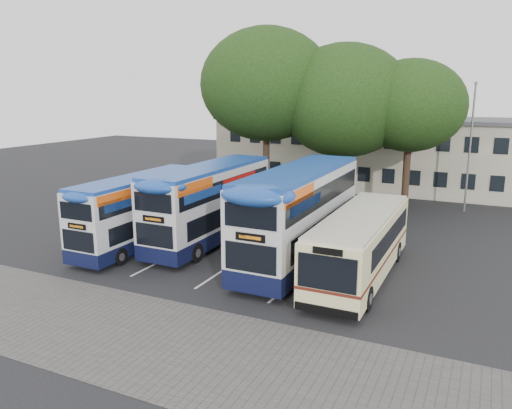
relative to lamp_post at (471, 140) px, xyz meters
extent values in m
plane|color=black|center=(-6.00, -19.97, -5.08)|extent=(120.00, 120.00, 0.00)
cube|color=#595654|center=(-8.00, -24.97, -5.08)|extent=(40.00, 6.00, 0.01)
cube|color=silver|center=(-16.75, -14.97, -5.08)|extent=(0.12, 11.00, 0.01)
cube|color=silver|center=(-13.25, -14.97, -5.08)|extent=(0.12, 11.00, 0.01)
cube|color=silver|center=(-9.75, -14.97, -5.08)|extent=(0.12, 11.00, 0.01)
cube|color=silver|center=(-6.25, -14.97, -5.08)|extent=(0.12, 11.00, 0.01)
cube|color=silver|center=(-2.75, -14.97, -5.08)|extent=(0.12, 11.00, 0.01)
cube|color=#A69C86|center=(-6.00, 7.03, -2.08)|extent=(32.00, 8.00, 6.00)
cube|color=#4C4C4F|center=(-6.00, 7.03, 0.97)|extent=(32.40, 8.40, 0.30)
cube|color=black|center=(-6.00, 3.01, -3.38)|extent=(30.00, 0.06, 1.20)
cube|color=black|center=(-6.00, 3.01, -0.58)|extent=(30.00, 0.06, 1.20)
cylinder|color=gray|center=(0.00, 0.03, -0.58)|extent=(0.14, 0.14, 9.00)
cube|color=gray|center=(0.00, 0.03, 3.92)|extent=(0.12, 0.80, 0.12)
cube|color=gray|center=(0.00, -0.37, 3.87)|extent=(0.25, 0.50, 0.12)
cylinder|color=black|center=(-13.99, -3.43, -1.81)|extent=(0.50, 0.50, 6.55)
ellipsoid|color=black|center=(-13.99, -3.43, 3.83)|extent=(9.71, 9.71, 8.25)
cylinder|color=black|center=(-8.42, -2.23, -2.23)|extent=(0.50, 0.50, 5.71)
ellipsoid|color=black|center=(-8.42, -2.23, 2.68)|extent=(9.46, 9.46, 8.04)
cylinder|color=black|center=(-3.94, -1.61, -2.34)|extent=(0.50, 0.50, 5.48)
ellipsoid|color=black|center=(-3.94, -1.61, 2.37)|extent=(7.46, 7.46, 6.34)
cube|color=#0E1233|center=(-15.73, -16.36, -4.46)|extent=(2.23, 9.36, 0.71)
cube|color=silver|center=(-15.73, -16.36, -2.72)|extent=(2.23, 9.36, 2.76)
cube|color=#1A44A0|center=(-15.73, -16.36, -1.30)|extent=(2.18, 9.17, 0.27)
cube|color=black|center=(-15.73, -16.10, -3.48)|extent=(2.27, 8.29, 0.89)
cube|color=black|center=(-15.73, -16.36, -2.10)|extent=(2.27, 8.83, 0.80)
cube|color=#F95F15|center=(-14.60, -19.44, -1.61)|extent=(0.02, 2.85, 0.49)
cube|color=black|center=(-15.73, -21.07, -2.81)|extent=(1.07, 0.06, 0.27)
cylinder|color=black|center=(-16.74, -13.64, -4.64)|extent=(0.27, 0.89, 0.89)
cylinder|color=black|center=(-14.72, -13.64, -4.64)|extent=(0.27, 0.89, 0.89)
cylinder|color=black|center=(-16.74, -19.44, -4.64)|extent=(0.27, 0.89, 0.89)
cylinder|color=black|center=(-14.72, -19.44, -4.64)|extent=(0.27, 0.89, 0.89)
cube|color=#0E1233|center=(-12.69, -14.04, -4.39)|extent=(2.49, 10.45, 0.80)
cube|color=silver|center=(-12.69, -14.04, -2.45)|extent=(2.49, 10.45, 3.09)
cube|color=#1A44A0|center=(-12.69, -14.04, -0.85)|extent=(2.44, 10.24, 0.30)
cube|color=black|center=(-12.69, -13.74, -3.29)|extent=(2.53, 9.26, 1.00)
cube|color=black|center=(-12.69, -14.04, -1.75)|extent=(2.53, 9.85, 0.90)
cube|color=#F95F15|center=(-11.44, -17.47, -1.20)|extent=(0.02, 3.19, 0.55)
cube|color=black|center=(-12.69, -19.29, -2.55)|extent=(1.19, 0.06, 0.30)
cylinder|color=black|center=(-13.82, -11.00, -4.59)|extent=(0.30, 1.00, 1.00)
cylinder|color=black|center=(-11.57, -11.00, -4.59)|extent=(0.30, 1.00, 1.00)
cylinder|color=black|center=(-13.82, -17.47, -4.59)|extent=(0.30, 1.00, 1.00)
cylinder|color=black|center=(-11.57, -17.47, -4.59)|extent=(0.30, 1.00, 1.00)
cube|color=#B8100C|center=(-11.43, -12.79, -1.75)|extent=(0.02, 3.98, 0.85)
cube|color=#0E1233|center=(-6.97, -14.99, -4.33)|extent=(2.69, 11.28, 0.86)
cube|color=silver|center=(-6.97, -14.99, -2.24)|extent=(2.69, 11.28, 3.33)
cube|color=#1A44A0|center=(-6.97, -14.99, -0.52)|extent=(2.63, 11.06, 0.32)
cube|color=black|center=(-6.97, -14.67, -3.15)|extent=(2.73, 9.99, 1.07)
cube|color=black|center=(-6.97, -14.99, -1.49)|extent=(2.73, 10.64, 0.97)
cube|color=#F95F15|center=(-5.61, -18.70, -0.89)|extent=(0.02, 3.44, 0.59)
cube|color=black|center=(-6.97, -20.66, -2.34)|extent=(1.29, 0.06, 0.32)
cylinder|color=black|center=(-8.18, -11.71, -4.55)|extent=(0.32, 1.07, 1.07)
cylinder|color=black|center=(-5.75, -11.71, -4.55)|extent=(0.32, 1.07, 1.07)
cylinder|color=black|center=(-8.18, -18.70, -4.55)|extent=(0.32, 1.07, 1.07)
cylinder|color=black|center=(-5.75, -18.70, -4.55)|extent=(0.32, 1.07, 1.07)
cube|color=#FFF0AA|center=(-3.64, -16.03, -3.49)|extent=(2.54, 10.14, 2.59)
cube|color=beige|center=(-3.64, -16.03, -2.14)|extent=(2.43, 9.74, 0.20)
cube|color=black|center=(-3.64, -15.52, -3.06)|extent=(2.58, 8.12, 0.91)
cube|color=maroon|center=(-3.64, -16.03, -3.92)|extent=(2.57, 10.16, 0.12)
cube|color=black|center=(-3.64, -21.12, -3.16)|extent=(2.23, 0.06, 1.32)
cylinder|color=black|center=(-4.78, -19.48, -4.58)|extent=(0.30, 1.01, 1.01)
cylinder|color=black|center=(-2.49, -19.48, -4.58)|extent=(0.30, 1.01, 1.01)
cylinder|color=black|center=(-4.78, -12.99, -4.58)|extent=(0.30, 1.01, 1.01)
cylinder|color=black|center=(-2.49, -12.99, -4.58)|extent=(0.30, 1.01, 1.01)
camera|label=1|loc=(1.34, -37.72, 3.28)|focal=35.00mm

